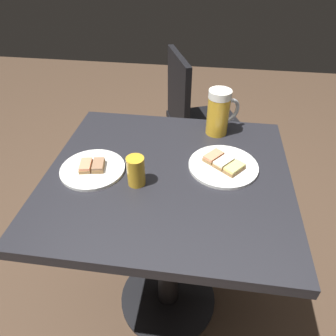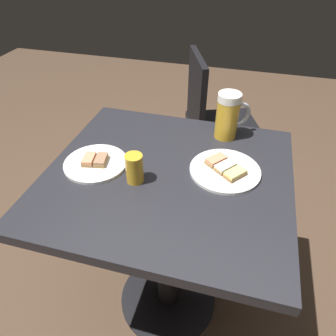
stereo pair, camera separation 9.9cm
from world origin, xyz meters
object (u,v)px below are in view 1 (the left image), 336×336
plate_near (223,165)px  cafe_chair (196,119)px  beer_mug (219,112)px  beer_glass_small (136,171)px  plate_far (93,168)px

plate_near → cafe_chair: 0.78m
beer_mug → beer_glass_small: size_ratio=1.81×
plate_far → plate_near: bearing=100.2°
beer_mug → beer_glass_small: (0.33, -0.24, -0.04)m
plate_far → beer_mug: 0.50m
plate_near → beer_mug: bearing=-173.8°
cafe_chair → plate_far: bearing=-41.7°
plate_far → beer_mug: beer_mug is taller
beer_glass_small → cafe_chair: bearing=170.8°
plate_far → cafe_chair: 0.89m
plate_far → beer_glass_small: bearing=75.0°
plate_far → cafe_chair: cafe_chair is taller
beer_mug → beer_glass_small: 0.41m
beer_mug → beer_glass_small: beer_mug is taller
plate_near → plate_far: size_ratio=1.09×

